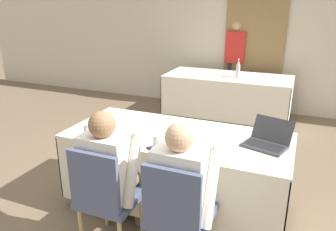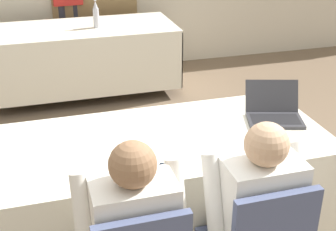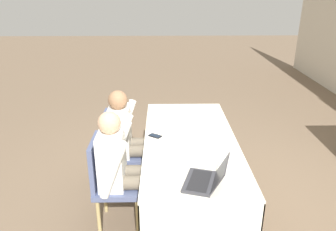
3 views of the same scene
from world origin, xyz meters
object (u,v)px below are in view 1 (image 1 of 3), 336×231
object	(u,v)px
cell_phone	(155,147)
chair_near_right	(178,213)
laptop	(267,141)
person_checkered_shirt	(111,170)
chair_near_left	(105,195)
water_bottle	(238,69)
person_red_shirt	(235,59)
person_white_shirt	(183,186)

from	to	relation	value
cell_phone	chair_near_right	size ratio (longest dim) A/B	0.16
laptop	person_checkered_shirt	size ratio (longest dim) A/B	0.35
chair_near_left	chair_near_right	distance (m)	0.59
water_bottle	chair_near_right	size ratio (longest dim) A/B	0.32
chair_near_left	person_red_shirt	xyz separation A→B (m)	(0.10, 4.14, 0.41)
chair_near_left	person_white_shirt	xyz separation A→B (m)	(0.59, 0.10, 0.16)
chair_near_left	cell_phone	bearing A→B (deg)	-119.49
water_bottle	person_white_shirt	distance (m)	3.24
cell_phone	person_checkered_shirt	xyz separation A→B (m)	(-0.23, -0.31, -0.10)
water_bottle	person_checkered_shirt	world-z (taller)	person_checkered_shirt
laptop	chair_near_left	size ratio (longest dim) A/B	0.46
cell_phone	person_red_shirt	distance (m)	3.74
chair_near_right	chair_near_left	bearing A→B (deg)	0.00
laptop	person_checkered_shirt	xyz separation A→B (m)	(-1.07, -0.70, -0.14)
water_bottle	chair_near_right	xyz separation A→B (m)	(0.27, -3.33, -0.39)
laptop	person_red_shirt	distance (m)	3.47
laptop	cell_phone	world-z (taller)	laptop
person_checkered_shirt	person_red_shirt	xyz separation A→B (m)	(0.10, 4.04, 0.25)
chair_near_right	cell_phone	bearing A→B (deg)	-48.51
person_red_shirt	chair_near_left	bearing A→B (deg)	-94.28
chair_near_left	person_white_shirt	size ratio (longest dim) A/B	0.78
chair_near_right	person_red_shirt	distance (m)	4.19
cell_phone	person_white_shirt	distance (m)	0.49
laptop	person_white_shirt	distance (m)	0.86
laptop	person_red_shirt	size ratio (longest dim) A/B	0.26
cell_phone	water_bottle	bearing A→B (deg)	122.20
cell_phone	chair_near_left	world-z (taller)	chair_near_left
person_white_shirt	person_checkered_shirt	bearing A→B (deg)	0.00
water_bottle	chair_near_left	distance (m)	3.37
cell_phone	chair_near_left	distance (m)	0.54
chair_near_right	person_white_shirt	xyz separation A→B (m)	(0.00, 0.10, 0.16)
chair_near_left	chair_near_right	size ratio (longest dim) A/B	1.00
person_checkered_shirt	person_red_shirt	distance (m)	4.05
chair_near_left	person_red_shirt	world-z (taller)	person_red_shirt
chair_near_left	person_checkered_shirt	bearing A→B (deg)	-90.00
chair_near_left	person_checkered_shirt	distance (m)	0.19
chair_near_left	person_white_shirt	distance (m)	0.62
laptop	person_red_shirt	xyz separation A→B (m)	(-0.97, 3.33, 0.11)
chair_near_right	person_red_shirt	world-z (taller)	person_red_shirt
cell_phone	water_bottle	world-z (taller)	water_bottle
water_bottle	chair_near_right	distance (m)	3.36
laptop	person_white_shirt	size ratio (longest dim) A/B	0.35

